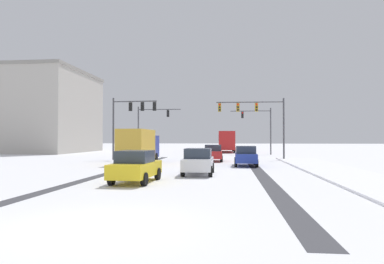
% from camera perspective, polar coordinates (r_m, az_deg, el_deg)
% --- Properties ---
extents(ground_plane, '(300.00, 300.00, 0.00)m').
position_cam_1_polar(ground_plane, '(9.48, -15.03, -14.61)').
color(ground_plane, white).
extents(wheel_track_left_lane, '(0.71, 34.05, 0.01)m').
position_cam_1_polar(wheel_track_left_lane, '(25.39, -11.61, -6.08)').
color(wheel_track_left_lane, '#424247').
rests_on(wheel_track_left_lane, ground).
extents(wheel_track_right_lane, '(0.80, 34.05, 0.01)m').
position_cam_1_polar(wheel_track_right_lane, '(24.24, 10.79, -6.32)').
color(wheel_track_right_lane, '#424247').
rests_on(wheel_track_right_lane, ground).
extents(sidewalk_kerb_right, '(4.00, 34.05, 0.12)m').
position_cam_1_polar(sidewalk_kerb_right, '(23.67, 23.53, -6.24)').
color(sidewalk_kerb_right, white).
rests_on(sidewalk_kerb_right, ground).
extents(traffic_signal_near_left, '(4.78, 0.52, 6.50)m').
position_cam_1_polar(traffic_signal_near_left, '(37.04, -10.00, 2.84)').
color(traffic_signal_near_left, '#47474C').
rests_on(traffic_signal_near_left, ground).
extents(traffic_signal_near_right, '(7.17, 0.51, 6.50)m').
position_cam_1_polar(traffic_signal_near_right, '(37.65, 10.42, 2.90)').
color(traffic_signal_near_right, '#47474C').
rests_on(traffic_signal_near_right, ground).
extents(traffic_signal_far_right, '(5.66, 0.38, 6.50)m').
position_cam_1_polar(traffic_signal_far_right, '(49.77, 10.96, 1.45)').
color(traffic_signal_far_right, '#47474C').
rests_on(traffic_signal_far_right, ground).
extents(traffic_signal_far_left, '(5.81, 0.45, 6.50)m').
position_cam_1_polar(traffic_signal_far_left, '(46.88, -6.87, 1.60)').
color(traffic_signal_far_left, '#47474C').
rests_on(traffic_signal_far_left, ground).
extents(car_red_lead, '(1.96, 4.16, 1.62)m').
position_cam_1_polar(car_red_lead, '(34.29, 3.46, -3.43)').
color(car_red_lead, red).
rests_on(car_red_lead, ground).
extents(car_blue_second, '(1.87, 4.12, 1.62)m').
position_cam_1_polar(car_blue_second, '(28.78, 8.75, -3.87)').
color(car_blue_second, '#233899').
rests_on(car_blue_second, ground).
extents(car_white_third, '(1.86, 4.12, 1.62)m').
position_cam_1_polar(car_white_third, '(21.63, 1.04, -4.81)').
color(car_white_third, silver).
rests_on(car_white_third, ground).
extents(car_yellow_cab_fourth, '(1.96, 4.16, 1.62)m').
position_cam_1_polar(car_yellow_cab_fourth, '(18.02, -9.14, -5.55)').
color(car_yellow_cab_fourth, yellow).
rests_on(car_yellow_cab_fourth, ground).
extents(bus_oncoming, '(2.90, 11.07, 3.38)m').
position_cam_1_polar(bus_oncoming, '(58.33, 5.63, -1.31)').
color(bus_oncoming, '#B21E1E').
rests_on(bus_oncoming, ground).
extents(box_truck_delivery, '(2.33, 7.41, 3.02)m').
position_cam_1_polar(box_truck_delivery, '(31.72, -8.60, -2.14)').
color(box_truck_delivery, '#233899').
rests_on(box_truck_delivery, ground).
extents(office_building_far_left_block, '(27.26, 17.32, 13.23)m').
position_cam_1_polar(office_building_far_left_block, '(66.01, -28.03, 2.86)').
color(office_building_far_left_block, '#B2ADA3').
rests_on(office_building_far_left_block, ground).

